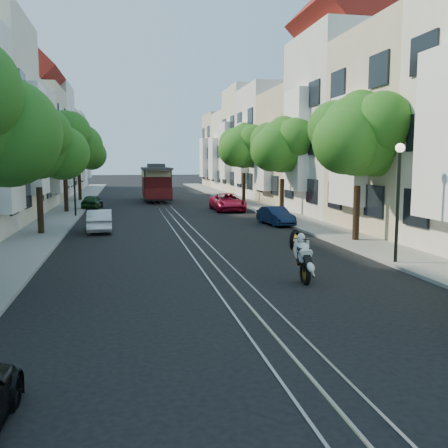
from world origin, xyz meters
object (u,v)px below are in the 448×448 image
tree_e_d (245,147)px  parked_car_w_far (92,202)px  parked_car_e_far (227,202)px  tree_w_d (79,151)px  lamp_east (399,185)px  tree_w_c (65,141)px  sportbike_rider (301,254)px  tree_e_c (284,147)px  parked_car_e_mid (276,216)px  cable_car (156,181)px  tree_e_b (360,137)px  tree_w_b (39,146)px  parked_car_w_mid (100,220)px  lamp_west (74,174)px

tree_e_d → parked_car_w_far: tree_e_d is taller
parked_car_e_far → parked_car_w_far: bearing=160.6°
tree_w_d → lamp_east: (13.44, -31.98, -1.75)m
tree_w_c → sportbike_rider: size_ratio=3.93×
tree_e_c → lamp_east: bearing=-93.4°
tree_e_d → parked_car_e_mid: size_ratio=2.13×
cable_car → parked_car_e_mid: size_ratio=2.54×
tree_e_c → tree_e_b: bearing=-90.0°
tree_w_b → parked_car_e_far: tree_w_b is taller
parked_car_e_far → parked_car_w_mid: parked_car_e_far is taller
tree_e_b → tree_w_c: bearing=132.0°
tree_w_b → lamp_east: (13.44, -9.98, -1.55)m
tree_e_c → parked_car_w_far: bearing=148.2°
tree_w_d → tree_e_b: bearing=-61.9°
tree_e_b → tree_e_c: (-0.00, 11.00, -0.13)m
sportbike_rider → parked_car_w_mid: size_ratio=0.51×
sportbike_rider → parked_car_e_far: (2.17, 21.98, -0.20)m
lamp_east → cable_car: size_ratio=0.51×
sportbike_rider → cable_car: 32.60m
tree_e_d → tree_w_b: (-14.40, -17.00, -0.47)m
tree_e_b → parked_car_e_far: (-2.86, 15.47, -4.09)m
tree_e_c → tree_w_b: 15.60m
lamp_east → parked_car_w_mid: (-10.70, 10.84, -2.26)m
lamp_east → sportbike_rider: lamp_east is taller
lamp_west → parked_car_e_far: bearing=12.9°
tree_e_d → parked_car_e_far: bearing=-113.6°
lamp_east → parked_car_w_far: 26.85m
lamp_east → parked_car_e_mid: (-0.85, 11.67, -2.31)m
tree_e_c → tree_w_d: size_ratio=1.00×
lamp_west → parked_car_e_mid: 13.55m
tree_e_c → parked_car_e_mid: bearing=-112.8°
parked_car_w_far → tree_e_d: bearing=-159.7°
tree_w_c → lamp_west: 3.81m
parked_car_w_far → parked_car_e_mid: bearing=139.1°
tree_e_d → cable_car: 9.01m
sportbike_rider → cable_car: size_ratio=0.22×
parked_car_w_mid → parked_car_w_far: parked_car_w_mid is taller
tree_w_d → parked_car_e_far: size_ratio=1.40×
parked_car_e_far → parked_car_w_mid: 13.02m
lamp_west → sportbike_rider: lamp_west is taller
sportbike_rider → cable_car: (-2.48, 32.49, 1.02)m
tree_w_d → parked_car_w_mid: 21.69m
tree_w_c → sportbike_rider: bearing=-67.4°
tree_e_c → parked_car_e_mid: (-1.81, -4.31, -4.07)m
tree_e_d → sportbike_rider: size_ratio=3.79×
parked_car_w_far → tree_w_c: bearing=69.9°
tree_e_c → cable_car: size_ratio=0.80×
tree_w_b → sportbike_rider: (9.37, -11.51, -3.55)m
lamp_west → parked_car_e_far: lamp_west is taller
tree_w_b → parked_car_w_far: size_ratio=1.96×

